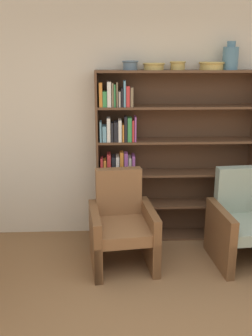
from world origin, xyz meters
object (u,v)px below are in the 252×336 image
object	(u,v)px
bowl_stoneware	(130,65)
bowl_cream	(178,65)
bookshelf	(160,159)
armchair_cushioned	(244,224)
armchair_leather	(122,226)
bowl_slate	(212,65)
bowl_sage	(154,66)
vase_tall	(230,58)

from	to	relation	value
bowl_stoneware	bowl_cream	distance (m)	0.51
bookshelf	armchair_cushioned	size ratio (longest dim) A/B	2.03
armchair_leather	armchair_cushioned	bearing A→B (deg)	173.22
bowl_stoneware	bowl_slate	distance (m)	0.87
bowl_cream	armchair_cushioned	xyz separation A→B (m)	(0.66, -0.58, -1.59)
bowl_sage	bowl_slate	xyz separation A→B (m)	(0.62, 0.00, 0.01)
bowl_slate	armchair_leather	xyz separation A→B (m)	(-0.98, -0.58, -1.58)
bowl_sage	bowl_slate	world-z (taller)	bowl_slate
bowl_stoneware	armchair_leather	bearing A→B (deg)	-101.10
bowl_cream	vase_tall	bearing A→B (deg)	0.00
armchair_leather	armchair_cushioned	xyz separation A→B (m)	(1.28, 0.00, 0.00)
bowl_cream	armchair_leather	distance (m)	1.80
bowl_sage	bowl_cream	size ratio (longest dim) A/B	1.36
bowl_stoneware	armchair_leather	distance (m)	1.70
bowl_cream	bowl_sage	bearing A→B (deg)	180.00
bookshelf	bowl_sage	bearing A→B (deg)	-170.83
armchair_cushioned	bowl_slate	bearing A→B (deg)	-68.17
bowl_sage	vase_tall	distance (m)	0.82
bowl_slate	armchair_cushioned	size ratio (longest dim) A/B	0.29
bowl_cream	armchair_cushioned	world-z (taller)	bowl_cream
vase_tall	armchair_cushioned	distance (m)	1.76
vase_tall	bowl_sage	bearing A→B (deg)	180.00
bowl_slate	vase_tall	size ratio (longest dim) A/B	0.93
bowl_sage	vase_tall	bearing A→B (deg)	0.00
bookshelf	vase_tall	bearing A→B (deg)	-1.21
bowl_slate	armchair_cushioned	world-z (taller)	bowl_slate
bowl_sage	bowl_cream	distance (m)	0.26
bowl_stoneware	vase_tall	world-z (taller)	vase_tall
bowl_stoneware	armchair_cushioned	xyz separation A→B (m)	(1.16, -0.58, -1.59)
bowl_stoneware	bowl_cream	bearing A→B (deg)	0.00
armchair_leather	armchair_cushioned	world-z (taller)	same
armchair_cushioned	bookshelf	bearing A→B (deg)	-40.87
bowl_stoneware	bowl_sage	world-z (taller)	bowl_stoneware
armchair_leather	bowl_cream	bearing A→B (deg)	-143.75
bowl_stoneware	armchair_cushioned	world-z (taller)	bowl_stoneware
bowl_cream	bookshelf	bearing A→B (deg)	174.61
bowl_stoneware	armchair_cushioned	size ratio (longest dim) A/B	0.18
bowl_slate	bowl_stoneware	bearing A→B (deg)	180.00
armchair_leather	armchair_cushioned	distance (m)	1.28
bowl_cream	bowl_slate	bearing A→B (deg)	0.00
armchair_cushioned	armchair_leather	bearing A→B (deg)	-4.87
bowl_cream	armchair_cushioned	bearing A→B (deg)	-41.42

